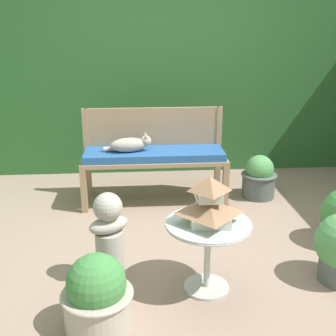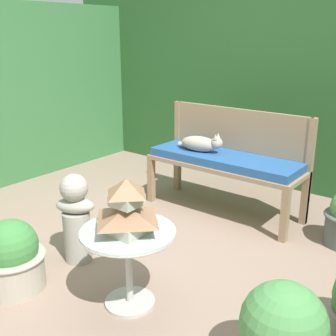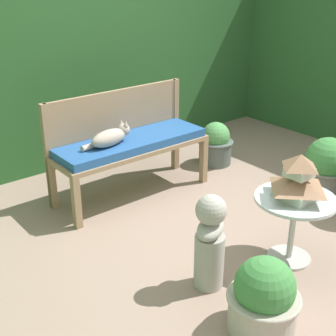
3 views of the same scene
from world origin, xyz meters
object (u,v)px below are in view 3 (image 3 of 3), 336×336
Objects in this scene: garden_bench at (131,146)px; potted_plant_table_near at (215,144)px; pagoda_birdhouse at (298,180)px; cat at (110,137)px; patio_table at (294,212)px; potted_plant_bench_right at (264,299)px; garden_bust at (210,241)px; potted_plant_table_far at (327,165)px.

potted_plant_table_near is (1.14, 0.05, -0.27)m from garden_bench.
pagoda_birdhouse is at bearing -117.03° from potted_plant_table_near.
potted_plant_table_near is at bearing -5.75° from cat.
garden_bench is 1.65m from patio_table.
potted_plant_bench_right is at bearing -128.06° from potted_plant_table_near.
garden_bench reaches higher than patio_table.
garden_bust reaches higher than garden_bench.
cat reaches higher than garden_bench.
potted_plant_bench_right is at bearing -154.10° from patio_table.
garden_bench is at bearing -1.12° from cat.
potted_plant_bench_right is at bearing -154.10° from pagoda_birdhouse.
garden_bust is 0.53m from potted_plant_bench_right.
potted_plant_table_far is at bearing 23.45° from pagoda_birdhouse.
cat is 0.99× the size of potted_plant_table_far.
garden_bench is 1.93m from potted_plant_table_far.
patio_table is 1.44m from potted_plant_table_far.
cat is at bearing -176.66° from potted_plant_table_near.
pagoda_birdhouse is 0.51× the size of garden_bust.
patio_table is at bearing -42.48° from garden_bust.
garden_bench reaches higher than potted_plant_table_near.
patio_table is at bearing -156.55° from potted_plant_table_far.
potted_plant_table_far is (1.84, -1.02, -0.43)m from cat.
potted_plant_table_far is at bearing -38.17° from cat.
pagoda_birdhouse is (0.53, -1.59, 0.01)m from cat.
potted_plant_table_near is (0.85, 1.67, -0.44)m from pagoda_birdhouse.
potted_plant_table_near is (1.54, 1.51, -0.13)m from garden_bust.
patio_table is 1.25× the size of potted_plant_table_near.
cat is 1.40× the size of pagoda_birdhouse.
garden_bust is at bearing -105.12° from cat.
potted_plant_table_near is at bearing 15.17° from garden_bust.
potted_plant_bench_right is (-1.59, -2.03, 0.01)m from potted_plant_table_near.
potted_plant_table_far is 1.19m from potted_plant_table_near.
garden_bench is at bearing 45.59° from garden_bust.
garden_bench is 1.18m from potted_plant_table_near.
patio_table reaches higher than potted_plant_table_near.
cat is 1.68m from pagoda_birdhouse.
pagoda_birdhouse is at bearing -156.55° from potted_plant_table_far.
potted_plant_table_far reaches higher than potted_plant_table_near.
garden_bust is (-0.68, 0.16, -0.05)m from patio_table.
patio_table is (0.29, -1.62, -0.09)m from garden_bench.
potted_plant_table_far is at bearing -33.50° from garden_bench.
patio_table is at bearing -90.00° from pagoda_birdhouse.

